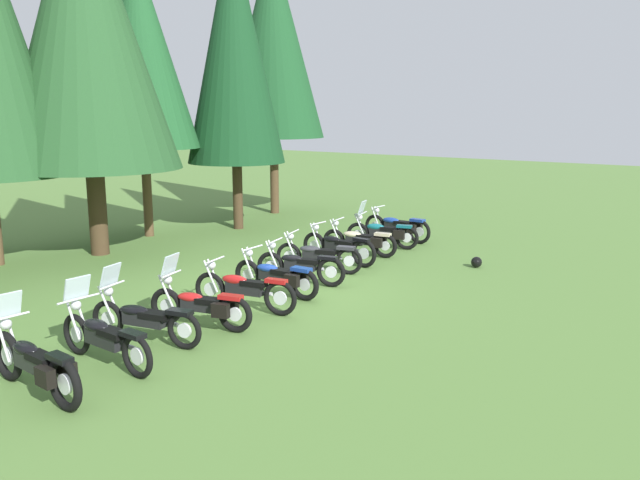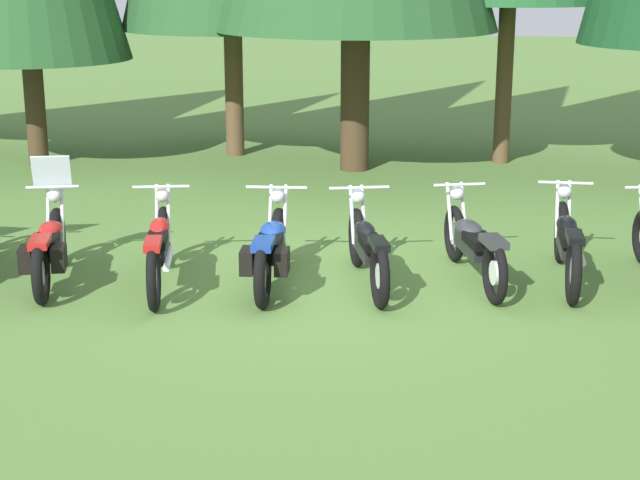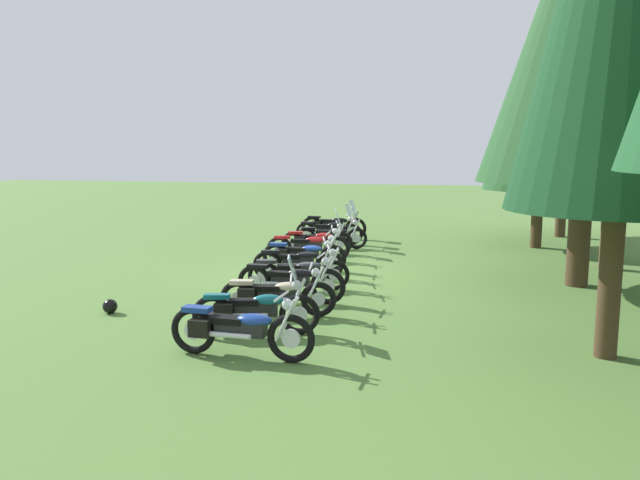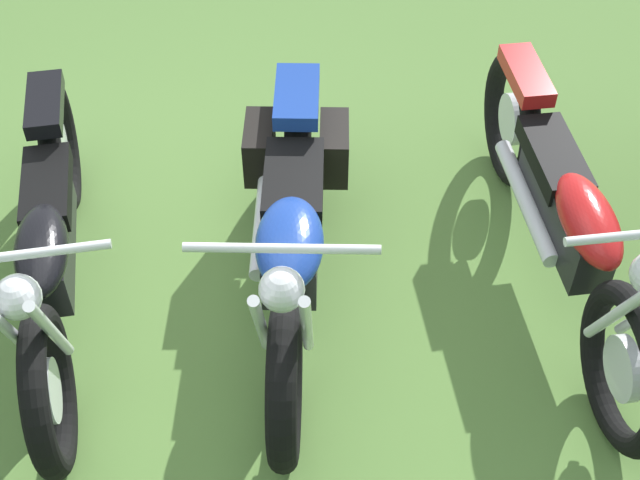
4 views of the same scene
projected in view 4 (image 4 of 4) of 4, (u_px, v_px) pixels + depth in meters
ground_plane at (187, 312)px, 4.23m from camera, size 80.00×80.00×0.00m
motorcycle_4 at (564, 216)px, 4.04m from camera, size 0.74×2.30×1.01m
motorcycle_5 at (292, 225)px, 4.02m from camera, size 0.71×2.23×1.00m
motorcycle_6 at (50, 243)px, 3.95m from camera, size 0.81×2.18×1.00m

